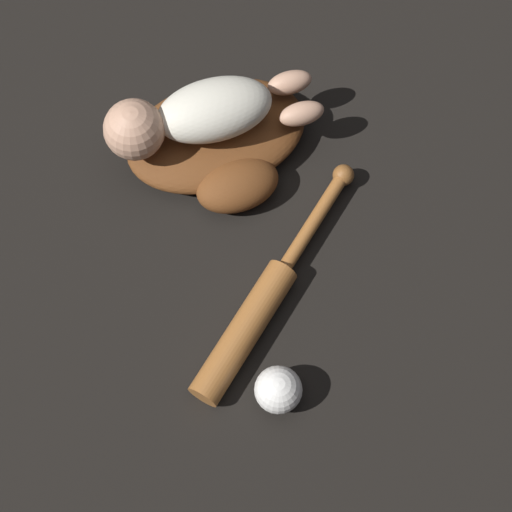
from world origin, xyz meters
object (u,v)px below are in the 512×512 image
(baby_figure, at_px, (196,116))
(baseball_bat, at_px, (260,306))
(baseball_glove, at_px, (221,144))
(baseball, at_px, (278,390))

(baby_figure, bearing_deg, baseball_bat, 80.50)
(baseball_glove, distance_m, baby_figure, 0.09)
(baseball_glove, distance_m, baseball_bat, 0.31)
(baseball, bearing_deg, baby_figure, -102.12)
(baby_figure, bearing_deg, baseball, 77.88)
(baby_figure, distance_m, baseball_bat, 0.34)
(baseball_glove, xyz_separation_m, baby_figure, (0.03, -0.02, 0.08))
(baby_figure, relative_size, baseball_bat, 0.88)
(baseball_glove, xyz_separation_m, baseball_bat, (0.08, 0.29, -0.01))
(baseball_bat, bearing_deg, baby_figure, -99.50)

